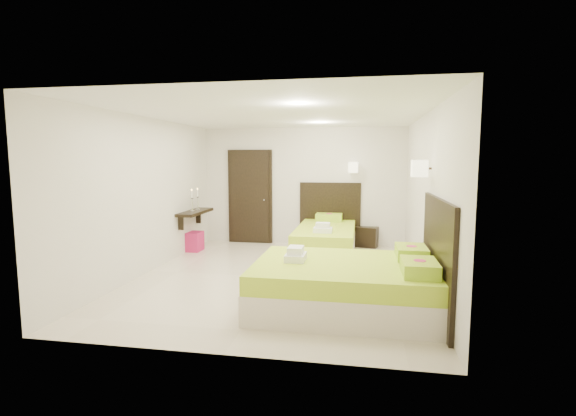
% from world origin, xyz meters
% --- Properties ---
extents(floor, '(5.50, 5.50, 0.00)m').
position_xyz_m(floor, '(0.00, 0.00, 0.00)').
color(floor, beige).
rests_on(floor, ground).
extents(bed_single, '(1.34, 2.24, 1.84)m').
position_xyz_m(bed_single, '(0.62, 1.71, 0.33)').
color(bed_single, beige).
rests_on(bed_single, ground).
extents(bed_double, '(2.29, 1.95, 1.89)m').
position_xyz_m(bed_double, '(1.19, -1.24, 0.34)').
color(bed_double, beige).
rests_on(bed_double, ground).
extents(nightstand, '(0.59, 0.55, 0.44)m').
position_xyz_m(nightstand, '(1.43, 2.74, 0.22)').
color(nightstand, black).
rests_on(nightstand, ground).
extents(ottoman, '(0.40, 0.40, 0.40)m').
position_xyz_m(ottoman, '(-2.18, 1.64, 0.20)').
color(ottoman, '#AC1750').
rests_on(ottoman, ground).
extents(door, '(1.02, 0.15, 2.14)m').
position_xyz_m(door, '(-1.20, 2.70, 1.05)').
color(door, black).
rests_on(door, ground).
extents(console_shelf, '(0.35, 1.20, 0.78)m').
position_xyz_m(console_shelf, '(-2.08, 1.60, 0.82)').
color(console_shelf, black).
rests_on(console_shelf, ground).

